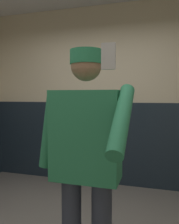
% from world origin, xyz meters
% --- Properties ---
extents(wall_back, '(4.60, 0.12, 2.81)m').
position_xyz_m(wall_back, '(0.00, 1.88, 1.40)').
color(wall_back, beige).
rests_on(wall_back, ground_plane).
extents(wainscot_band_back, '(4.00, 0.03, 1.30)m').
position_xyz_m(wainscot_band_back, '(0.00, 1.80, 0.65)').
color(wainscot_band_back, '#19232D').
rests_on(wainscot_band_back, ground_plane).
extents(urinal_solo, '(0.40, 0.34, 1.24)m').
position_xyz_m(urinal_solo, '(-0.31, 1.66, 0.78)').
color(urinal_solo, white).
rests_on(urinal_solo, ground_plane).
extents(person, '(0.68, 0.60, 1.71)m').
position_xyz_m(person, '(0.31, -0.25, 1.00)').
color(person, '#2D3342').
rests_on(person, ground_plane).
extents(cell_phone, '(0.06, 0.02, 0.11)m').
position_xyz_m(cell_phone, '(0.57, -0.76, 1.57)').
color(cell_phone, silver).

